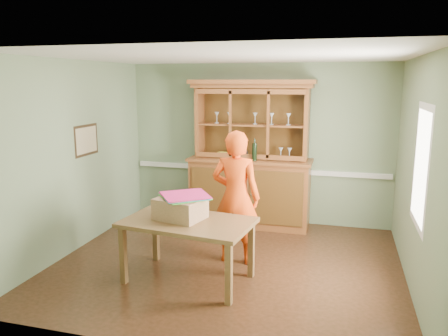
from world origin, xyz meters
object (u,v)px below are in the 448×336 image
(dining_table, at_px, (188,228))
(person, at_px, (236,197))
(china_hutch, at_px, (250,175))
(cardboard_box, at_px, (180,208))

(dining_table, distance_m, person, 0.86)
(dining_table, xyz_separation_m, person, (0.42, 0.71, 0.22))
(china_hutch, relative_size, person, 1.36)
(china_hutch, relative_size, dining_table, 1.49)
(china_hutch, bearing_deg, dining_table, -96.68)
(dining_table, height_order, person, person)
(dining_table, xyz_separation_m, cardboard_box, (-0.11, 0.05, 0.22))
(china_hutch, bearing_deg, cardboard_box, -99.56)
(china_hutch, xyz_separation_m, person, (0.15, -1.60, 0.05))
(china_hutch, relative_size, cardboard_box, 4.43)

